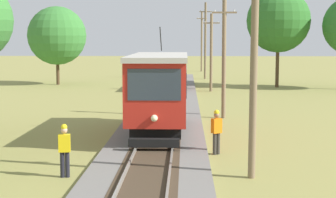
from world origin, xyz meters
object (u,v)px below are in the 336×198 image
Objects in this scene: utility_pole_near_tram at (254,74)px; utility_pole_mid at (224,57)px; utility_pole_horizon at (202,41)px; tree_right_far at (57,36)px; freight_car at (172,73)px; second_worker at (216,130)px; utility_pole_far at (211,52)px; tree_left_far at (278,21)px; utility_pole_distant at (205,40)px; track_worker at (65,148)px; red_tram at (159,90)px.

utility_pole_mid reaches higher than utility_pole_near_tram.
tree_right_far is (-14.73, -21.34, 0.61)m from utility_pole_horizon.
second_worker is at bearing -84.60° from freight_car.
tree_right_far is (-14.73, 6.22, 1.38)m from utility_pole_far.
second_worker is 0.20× the size of tree_left_far.
utility_pole_horizon is at bearing 55.37° from tree_right_far.
utility_pole_far reaches higher than freight_car.
utility_pole_distant is (0.00, 13.98, 0.92)m from utility_pole_far.
second_worker is 30.55m from tree_left_far.
utility_pole_mid is at bearing -90.00° from utility_pole_horizon.
freight_car is 3.97m from utility_pole_far.
utility_pole_horizon is 56.74m from track_worker.
second_worker is (-0.96, -39.08, -3.35)m from utility_pole_distant.
utility_pole_mid is at bearing -108.08° from tree_left_far.
utility_pole_mid is at bearing 90.00° from utility_pole_near_tram.
utility_pole_far is at bearing 90.00° from utility_pole_mid.
utility_pole_far is (0.00, 28.74, -0.02)m from utility_pole_near_tram.
utility_pole_horizon is (0.00, 56.29, 0.75)m from utility_pole_near_tram.
utility_pole_mid reaches higher than second_worker.
utility_pole_near_tram reaches higher than track_worker.
utility_pole_near_tram reaches higher than freight_car.
freight_car is 0.78× the size of utility_pole_far.
utility_pole_near_tram is 28.74m from utility_pole_far.
tree_right_far is at bearing 154.64° from freight_car.
utility_pole_horizon is (-0.00, 13.58, -0.15)m from utility_pole_distant.
red_tram is at bearing -111.10° from tree_left_far.
track_worker is 6.36m from second_worker.
utility_pole_horizon reaches higher than track_worker.
utility_pole_far is at bearing 80.85° from red_tram.
utility_pole_distant is at bearing 148.96° from second_worker.
utility_pole_distant is at bearing 84.46° from red_tram.
tree_right_far is at bearing 5.43° from track_worker.
tree_right_far is (-13.78, 31.32, 3.81)m from second_worker.
utility_pole_far is at bearing -147.02° from tree_left_far.
tree_right_far is at bearing 112.49° from red_tram.
utility_pole_far is at bearing -20.43° from track_worker.
utility_pole_near_tram is at bearing -98.10° from track_worker.
utility_pole_far is 3.72× the size of track_worker.
utility_pole_near_tram is 13.43m from utility_pole_mid.
tree_left_far is at bearing 136.34° from second_worker.
second_worker is at bearing -92.18° from utility_pole_far.
tree_right_far reaches higher than freight_car.
utility_pole_near_tram is 0.79× the size of utility_pole_distant.
freight_car is at bearing 90.01° from red_tram.
red_tram is at bearing -89.99° from freight_car.
utility_pole_far reaches higher than second_worker.
freight_car is 0.76× the size of utility_pole_mid.
tree_right_far is at bearing 124.39° from utility_pole_mid.
utility_pole_far is 0.78× the size of utility_pole_distant.
tree_left_far is at bearing -74.86° from utility_pole_horizon.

